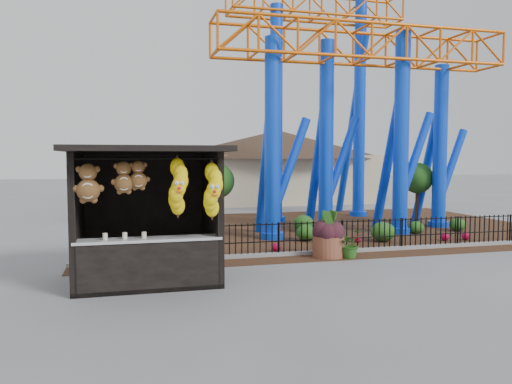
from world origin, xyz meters
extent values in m
plane|color=slate|center=(0.00, 0.00, 0.00)|extent=(120.00, 120.00, 0.00)
cube|color=#331E11|center=(4.00, 8.00, 0.01)|extent=(18.00, 12.00, 0.02)
cube|color=gray|center=(4.00, 3.00, 0.06)|extent=(18.00, 0.18, 0.12)
cube|color=black|center=(-3.00, 1.20, 0.05)|extent=(3.20, 2.60, 0.10)
cube|color=black|center=(-3.00, 2.44, 1.50)|extent=(3.20, 0.12, 3.00)
cube|color=black|center=(-4.54, 1.20, 1.50)|extent=(0.12, 2.60, 3.00)
cube|color=black|center=(-1.46, 1.20, 1.50)|extent=(0.12, 2.60, 3.00)
cube|color=black|center=(-3.00, 0.95, 3.06)|extent=(3.50, 3.40, 0.12)
cube|color=black|center=(-4.53, -0.03, 1.50)|extent=(0.14, 0.14, 3.00)
cube|color=black|center=(-1.47, -0.03, 1.50)|extent=(0.14, 0.14, 3.00)
cube|color=black|center=(-3.00, 0.15, 0.55)|extent=(3.00, 0.50, 1.10)
cube|color=#B8B8BD|center=(-3.00, 0.15, 1.12)|extent=(3.10, 0.55, 0.06)
cylinder|color=black|center=(-3.00, -0.25, 2.85)|extent=(2.90, 0.04, 0.04)
cylinder|color=blue|center=(1.50, 6.00, 3.50)|extent=(0.56, 0.56, 7.00)
cylinder|color=blue|center=(1.50, 6.00, 0.12)|extent=(0.84, 0.84, 0.24)
cylinder|color=blue|center=(4.00, 7.20, 3.65)|extent=(0.56, 0.56, 7.30)
cylinder|color=blue|center=(4.00, 7.20, 0.12)|extent=(0.84, 0.84, 0.24)
cylinder|color=blue|center=(6.50, 6.00, 3.75)|extent=(0.56, 0.56, 7.50)
cylinder|color=blue|center=(6.50, 6.00, 0.12)|extent=(0.84, 0.84, 0.24)
cylinder|color=blue|center=(9.00, 7.20, 3.30)|extent=(0.56, 0.56, 6.60)
cylinder|color=blue|center=(9.00, 7.20, 0.12)|extent=(0.84, 0.84, 0.24)
cylinder|color=blue|center=(3.00, 10.50, 4.75)|extent=(0.56, 0.56, 9.50)
cylinder|color=blue|center=(3.00, 10.50, 0.12)|extent=(0.84, 0.84, 0.24)
cylinder|color=blue|center=(7.50, 11.50, 5.25)|extent=(0.56, 0.56, 10.50)
cylinder|color=blue|center=(7.50, 11.50, 0.12)|extent=(0.84, 0.84, 0.24)
cylinder|color=blue|center=(1.50, 6.90, 2.62)|extent=(0.36, 2.21, 5.85)
cylinder|color=blue|center=(2.20, 6.30, 2.45)|extent=(1.62, 0.32, 3.73)
cylinder|color=blue|center=(4.00, 8.10, 2.74)|extent=(0.36, 2.29, 6.10)
cylinder|color=blue|center=(4.70, 7.50, 2.55)|extent=(1.67, 0.32, 3.88)
cylinder|color=blue|center=(6.50, 6.90, 2.81)|extent=(0.36, 2.34, 6.26)
cylinder|color=blue|center=(7.20, 6.30, 2.62)|extent=(1.71, 0.32, 3.99)
cylinder|color=blue|center=(9.00, 8.10, 2.47)|extent=(0.36, 2.10, 5.53)
cylinder|color=blue|center=(9.70, 7.50, 2.31)|extent=(1.54, 0.32, 3.52)
cylinder|color=brown|center=(2.15, 2.54, 0.31)|extent=(1.10, 1.10, 0.62)
ellipsoid|color=black|center=(2.15, 2.54, 0.94)|extent=(0.70, 0.70, 0.64)
imported|color=#2E5B1B|center=(2.69, 2.25, 0.42)|extent=(0.93, 0.86, 0.83)
ellipsoid|color=#204D16|center=(2.50, 5.27, 0.30)|extent=(0.70, 0.70, 0.56)
ellipsoid|color=#204D16|center=(4.98, 4.50, 0.35)|extent=(0.83, 0.83, 0.66)
ellipsoid|color=#204D16|center=(7.06, 5.76, 0.25)|extent=(0.58, 0.58, 0.46)
ellipsoid|color=#204D16|center=(3.17, 7.39, 0.33)|extent=(0.79, 0.79, 0.63)
ellipsoid|color=#204D16|center=(8.98, 5.93, 0.26)|extent=(0.62, 0.62, 0.50)
sphere|color=#AF0B34|center=(0.90, 3.59, 0.16)|extent=(0.28, 0.28, 0.28)
sphere|color=#AF0B34|center=(4.06, 4.53, 0.16)|extent=(0.28, 0.28, 0.28)
sphere|color=#AF0B34|center=(7.11, 4.07, 0.16)|extent=(0.28, 0.28, 0.28)
sphere|color=#AF0B34|center=(7.90, 4.02, 0.16)|extent=(0.28, 0.28, 0.28)
cube|color=#BFAD8C|center=(6.00, 20.00, 1.50)|extent=(12.00, 6.00, 3.00)
cone|color=#332319|center=(6.00, 20.00, 3.90)|extent=(15.00, 15.00, 1.80)
camera|label=1|loc=(-3.45, -10.68, 2.88)|focal=35.00mm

